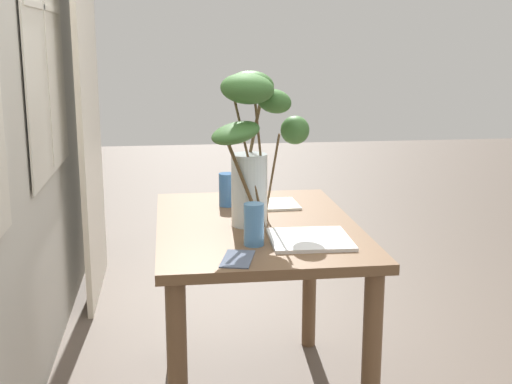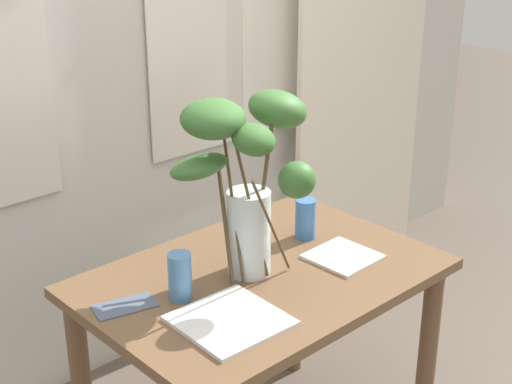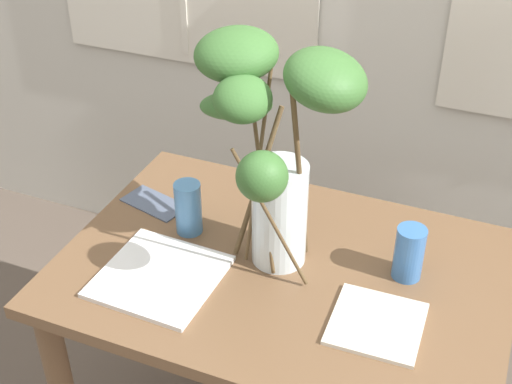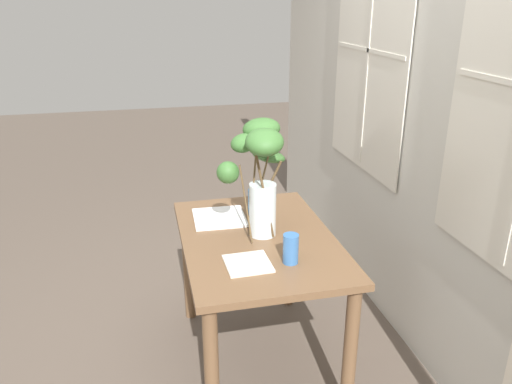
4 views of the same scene
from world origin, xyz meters
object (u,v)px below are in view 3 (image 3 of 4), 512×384
at_px(dining_table, 282,305).
at_px(vase_with_branches, 271,138).
at_px(plate_square_left, 160,276).
at_px(drinking_glass_blue_left, 188,208).
at_px(drinking_glass_blue_right, 409,253).
at_px(plate_square_right, 377,324).

xyz_separation_m(dining_table, vase_with_branches, (-0.05, 0.02, 0.48)).
bearing_deg(plate_square_left, dining_table, 30.26).
height_order(drinking_glass_blue_left, drinking_glass_blue_right, drinking_glass_blue_left).
xyz_separation_m(vase_with_branches, drinking_glass_blue_left, (-0.24, 0.03, -0.28)).
bearing_deg(drinking_glass_blue_right, dining_table, -163.55).
distance_m(vase_with_branches, drinking_glass_blue_left, 0.37).
relative_size(plate_square_left, plate_square_right, 1.38).
xyz_separation_m(drinking_glass_blue_left, plate_square_left, (0.02, -0.20, -0.07)).
bearing_deg(dining_table, drinking_glass_blue_right, 16.45).
xyz_separation_m(drinking_glass_blue_right, plate_square_left, (-0.55, -0.24, -0.06)).
xyz_separation_m(dining_table, drinking_glass_blue_right, (0.29, 0.09, 0.20)).
bearing_deg(vase_with_branches, plate_square_left, -141.53).
bearing_deg(drinking_glass_blue_left, vase_with_branches, -6.56).
xyz_separation_m(vase_with_branches, plate_square_left, (-0.22, -0.17, -0.34)).
bearing_deg(plate_square_right, drinking_glass_blue_left, 164.14).
bearing_deg(vase_with_branches, dining_table, -22.45).
height_order(dining_table, plate_square_right, plate_square_right).
height_order(vase_with_branches, drinking_glass_blue_right, vase_with_branches).
bearing_deg(drinking_glass_blue_right, vase_with_branches, -168.83).
distance_m(dining_table, plate_square_right, 0.32).
relative_size(vase_with_branches, drinking_glass_blue_left, 4.07).
xyz_separation_m(vase_with_branches, drinking_glass_blue_right, (0.34, 0.07, -0.28)).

